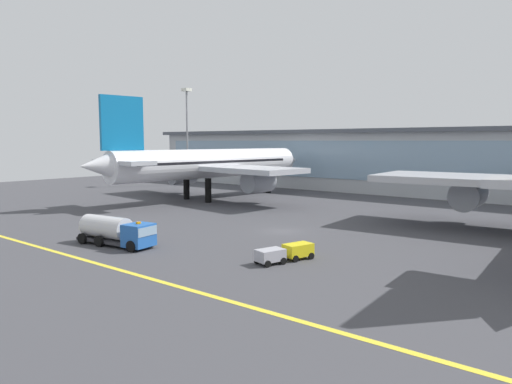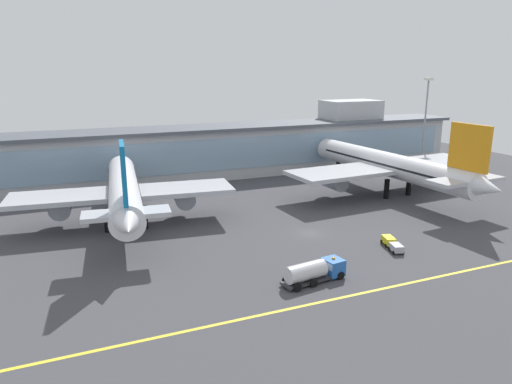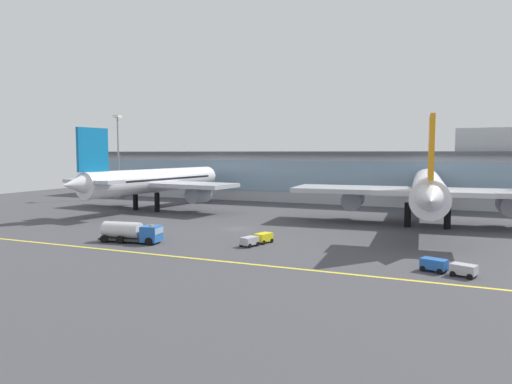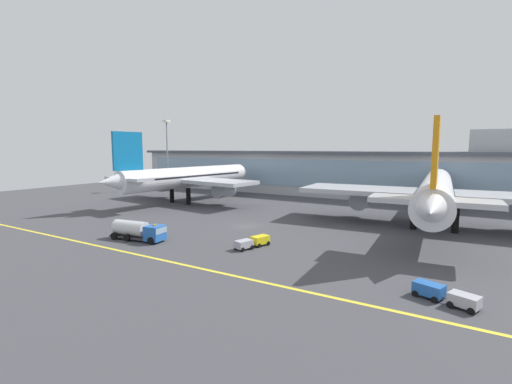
{
  "view_description": "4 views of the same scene",
  "coord_description": "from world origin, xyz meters",
  "px_view_note": "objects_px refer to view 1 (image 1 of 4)",
  "views": [
    {
      "loc": [
        31.9,
        -44.54,
        10.53
      ],
      "look_at": [
        -8.52,
        5.61,
        3.6
      ],
      "focal_mm": 33.29,
      "sensor_mm": 36.0,
      "label": 1
    },
    {
      "loc": [
        -38.23,
        -66.55,
        27.37
      ],
      "look_at": [
        -6.76,
        7.65,
        6.12
      ],
      "focal_mm": 33.23,
      "sensor_mm": 36.0,
      "label": 2
    },
    {
      "loc": [
        33.3,
        -70.24,
        12.74
      ],
      "look_at": [
        -2.39,
        13.57,
        5.05
      ],
      "focal_mm": 32.93,
      "sensor_mm": 36.0,
      "label": 3
    },
    {
      "loc": [
        34.46,
        -53.63,
        13.98
      ],
      "look_at": [
        -2.04,
        6.91,
        5.34
      ],
      "focal_mm": 25.46,
      "sensor_mm": 36.0,
      "label": 4
    }
  ],
  "objects_px": {
    "airliner_near_left": "(209,164)",
    "service_truck_far": "(286,252)",
    "fuel_tanker_truck": "(117,231)",
    "apron_light_mast_centre": "(187,122)"
  },
  "relations": [
    {
      "from": "service_truck_far",
      "to": "fuel_tanker_truck",
      "type": "bearing_deg",
      "value": 124.32
    },
    {
      "from": "fuel_tanker_truck",
      "to": "apron_light_mast_centre",
      "type": "height_order",
      "value": "apron_light_mast_centre"
    },
    {
      "from": "fuel_tanker_truck",
      "to": "apron_light_mast_centre",
      "type": "relative_size",
      "value": 0.41
    },
    {
      "from": "airliner_near_left",
      "to": "service_truck_far",
      "type": "relative_size",
      "value": 8.34
    },
    {
      "from": "airliner_near_left",
      "to": "fuel_tanker_truck",
      "type": "relative_size",
      "value": 5.21
    },
    {
      "from": "airliner_near_left",
      "to": "service_truck_far",
      "type": "xyz_separation_m",
      "value": [
        36.53,
        -27.78,
        -5.56
      ]
    },
    {
      "from": "airliner_near_left",
      "to": "apron_light_mast_centre",
      "type": "xyz_separation_m",
      "value": [
        -23.36,
        16.44,
        8.65
      ]
    },
    {
      "from": "fuel_tanker_truck",
      "to": "apron_light_mast_centre",
      "type": "xyz_separation_m",
      "value": [
        -43.03,
        49.75,
        13.5
      ]
    },
    {
      "from": "airliner_near_left",
      "to": "fuel_tanker_truck",
      "type": "xyz_separation_m",
      "value": [
        19.67,
        -33.31,
        -4.85
      ]
    },
    {
      "from": "apron_light_mast_centre",
      "to": "airliner_near_left",
      "type": "bearing_deg",
      "value": -35.14
    }
  ]
}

